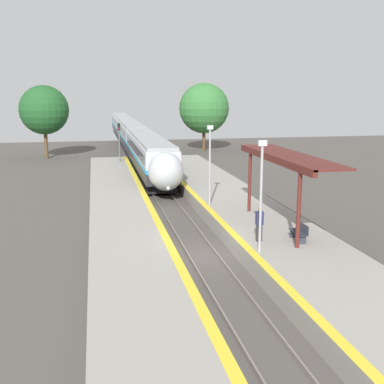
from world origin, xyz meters
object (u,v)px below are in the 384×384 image
(platform_bench, at_px, (300,232))
(person_waiting, at_px, (259,224))
(train, at_px, (132,135))
(lamppost_mid, at_px, (210,160))
(lamppost_near, at_px, (261,189))
(railway_signal, at_px, (119,142))

(platform_bench, xyz_separation_m, person_waiting, (-1.96, 0.34, 0.42))
(train, xyz_separation_m, platform_bench, (4.59, -45.87, -0.87))
(platform_bench, bearing_deg, lamppost_mid, 106.81)
(train, relative_size, lamppost_near, 13.21)
(person_waiting, height_order, railway_signal, railway_signal)
(train, xyz_separation_m, railway_signal, (-2.53, -16.27, 0.72))
(platform_bench, bearing_deg, person_waiting, 170.02)
(train, bearing_deg, lamppost_near, -87.49)
(lamppost_near, xyz_separation_m, lamppost_mid, (0.00, 9.66, 0.00))
(person_waiting, height_order, lamppost_near, lamppost_near)
(platform_bench, height_order, lamppost_near, lamppost_near)
(platform_bench, xyz_separation_m, railway_signal, (-7.12, 29.59, 1.59))
(train, relative_size, railway_signal, 13.82)
(lamppost_near, height_order, lamppost_mid, same)
(person_waiting, distance_m, lamppost_near, 2.70)
(person_waiting, xyz_separation_m, railway_signal, (-5.16, 29.25, 1.17))
(train, height_order, person_waiting, train)
(person_waiting, bearing_deg, platform_bench, -9.98)
(railway_signal, bearing_deg, train, 81.16)
(person_waiting, distance_m, railway_signal, 29.72)
(person_waiting, height_order, lamppost_mid, lamppost_mid)
(train, bearing_deg, lamppost_mid, -86.85)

